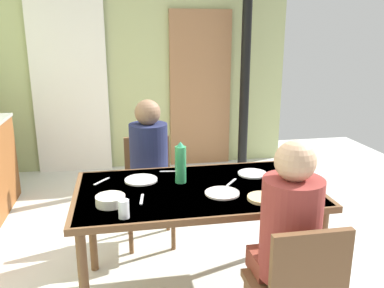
{
  "coord_description": "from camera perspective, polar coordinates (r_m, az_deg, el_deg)",
  "views": [
    {
      "loc": [
        -0.17,
        -2.37,
        1.7
      ],
      "look_at": [
        0.29,
        0.12,
        1.0
      ],
      "focal_mm": 37.2,
      "sensor_mm": 36.0,
      "label": 1
    }
  ],
  "objects": [
    {
      "name": "bread_plate_sliced",
      "position": [
        2.42,
        10.18,
        -7.65
      ],
      "size": [
        0.19,
        0.19,
        0.02
      ],
      "primitive_type": "cylinder",
      "color": "#DBB77A",
      "rests_on": "dining_table"
    },
    {
      "name": "person_far_diner",
      "position": [
        3.14,
        -6.18,
        -1.61
      ],
      "size": [
        0.3,
        0.37,
        0.77
      ],
      "rotation": [
        0.0,
        0.0,
        3.14
      ],
      "color": "navy",
      "rests_on": "ground_plane"
    },
    {
      "name": "stove_pipe_column",
      "position": [
        5.07,
        7.65,
        10.75
      ],
      "size": [
        0.12,
        0.12,
        2.58
      ],
      "primitive_type": "cylinder",
      "color": "black",
      "rests_on": "ground_plane"
    },
    {
      "name": "wall_back",
      "position": [
        5.18,
        -8.72,
        10.8
      ],
      "size": [
        4.04,
        0.1,
        2.58
      ],
      "primitive_type": "cube",
      "color": "#ACB47A",
      "rests_on": "ground_plane"
    },
    {
      "name": "dinner_plate_near_left",
      "position": [
        2.7,
        -7.32,
        -5.12
      ],
      "size": [
        0.22,
        0.22,
        0.01
      ],
      "primitive_type": "cylinder",
      "color": "white",
      "rests_on": "dining_table"
    },
    {
      "name": "door_wooden",
      "position": [
        5.23,
        1.19,
        7.8
      ],
      "size": [
        0.8,
        0.05,
        2.0
      ],
      "primitive_type": "cube",
      "color": "#946541",
      "rests_on": "ground_plane"
    },
    {
      "name": "dining_table",
      "position": [
        2.59,
        0.61,
        -7.71
      ],
      "size": [
        1.54,
        0.88,
        0.75
      ],
      "color": "brown",
      "rests_on": "ground_plane"
    },
    {
      "name": "serving_bowl_center",
      "position": [
        2.36,
        -11.62,
        -7.91
      ],
      "size": [
        0.17,
        0.17,
        0.05
      ],
      "primitive_type": "cylinder",
      "color": "white",
      "rests_on": "dining_table"
    },
    {
      "name": "dinner_plate_near_right",
      "position": [
        2.83,
        8.65,
        -4.21
      ],
      "size": [
        0.2,
        0.2,
        0.01
      ],
      "primitive_type": "cylinder",
      "color": "white",
      "rests_on": "dining_table"
    },
    {
      "name": "dinner_plate_far_side",
      "position": [
        2.47,
        4.34,
        -7.03
      ],
      "size": [
        0.21,
        0.21,
        0.01
      ],
      "primitive_type": "cylinder",
      "color": "white",
      "rests_on": "dining_table"
    },
    {
      "name": "water_bottle_green_near",
      "position": [
        2.61,
        -1.65,
        -2.79
      ],
      "size": [
        0.07,
        0.07,
        0.28
      ],
      "color": "#329958",
      "rests_on": "dining_table"
    },
    {
      "name": "cutlery_knife_far",
      "position": [
        2.41,
        -7.21,
        -7.85
      ],
      "size": [
        0.04,
        0.15,
        0.0
      ],
      "primitive_type": "cube",
      "rotation": [
        0.0,
        0.0,
        4.58
      ],
      "color": "silver",
      "rests_on": "dining_table"
    },
    {
      "name": "curtain_panel",
      "position": [
        5.13,
        -17.08,
        7.93
      ],
      "size": [
        0.9,
        0.03,
        2.17
      ],
      "primitive_type": "cube",
      "color": "white",
      "rests_on": "ground_plane"
    },
    {
      "name": "cutlery_knife_near",
      "position": [
        2.66,
        5.66,
        -5.48
      ],
      "size": [
        0.11,
        0.13,
        0.0
      ],
      "primitive_type": "cube",
      "rotation": [
        0.0,
        0.0,
        4.04
      ],
      "color": "silver",
      "rests_on": "dining_table"
    },
    {
      "name": "water_bottle_green_far",
      "position": [
        2.49,
        15.63,
        -4.52
      ],
      "size": [
        0.07,
        0.07,
        0.26
      ],
      "color": "#2F9A58",
      "rests_on": "dining_table"
    },
    {
      "name": "cutlery_fork_near",
      "position": [
        2.86,
        -3.14,
        -3.93
      ],
      "size": [
        0.15,
        0.04,
        0.0
      ],
      "primitive_type": "cube",
      "rotation": [
        0.0,
        0.0,
        6.15
      ],
      "color": "silver",
      "rests_on": "dining_table"
    },
    {
      "name": "cutlery_fork_far",
      "position": [
        2.73,
        -12.83,
        -5.22
      ],
      "size": [
        0.11,
        0.13,
        0.0
      ],
      "primitive_type": "cube",
      "rotation": [
        0.0,
        0.0,
        4.05
      ],
      "color": "silver",
      "rests_on": "dining_table"
    },
    {
      "name": "drinking_glass_by_near_diner",
      "position": [
        2.18,
        -9.77,
        -9.16
      ],
      "size": [
        0.06,
        0.06,
        0.1
      ],
      "primitive_type": "cylinder",
      "color": "silver",
      "rests_on": "dining_table"
    },
    {
      "name": "chair_far_diner",
      "position": [
        3.36,
        -6.23,
        -5.56
      ],
      "size": [
        0.4,
        0.4,
        0.87
      ],
      "rotation": [
        0.0,
        0.0,
        3.14
      ],
      "color": "brown",
      "rests_on": "ground_plane"
    },
    {
      "name": "person_near_diner",
      "position": [
        2.08,
        13.78,
        -11.2
      ],
      "size": [
        0.3,
        0.37,
        0.77
      ],
      "color": "brown",
      "rests_on": "ground_plane"
    },
    {
      "name": "dinner_plate_far_center",
      "position": [
        2.73,
        13.19,
        -5.22
      ],
      "size": [
        0.22,
        0.22,
        0.01
      ],
      "primitive_type": "cylinder",
      "color": "white",
      "rests_on": "dining_table"
    }
  ]
}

